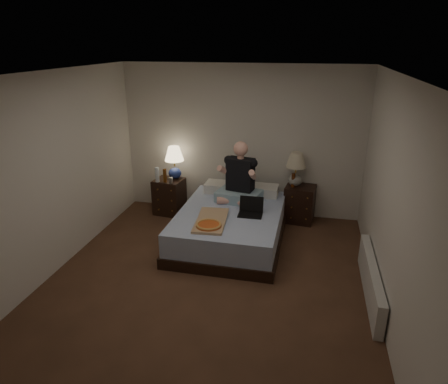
% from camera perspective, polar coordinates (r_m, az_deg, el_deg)
% --- Properties ---
extents(floor, '(4.00, 4.50, 0.00)m').
position_cam_1_polar(floor, '(5.15, -2.17, -12.41)').
color(floor, brown).
rests_on(floor, ground).
extents(ceiling, '(4.00, 4.50, 0.00)m').
position_cam_1_polar(ceiling, '(4.32, -2.63, 16.54)').
color(ceiling, white).
rests_on(ceiling, ground).
extents(wall_back, '(4.00, 0.00, 2.50)m').
position_cam_1_polar(wall_back, '(6.70, 2.46, 7.23)').
color(wall_back, silver).
rests_on(wall_back, ground).
extents(wall_front, '(4.00, 0.00, 2.50)m').
position_cam_1_polar(wall_front, '(2.71, -14.77, -15.41)').
color(wall_front, silver).
rests_on(wall_front, ground).
extents(wall_left, '(0.00, 4.50, 2.50)m').
position_cam_1_polar(wall_left, '(5.42, -23.32, 2.24)').
color(wall_left, silver).
rests_on(wall_left, ground).
extents(wall_right, '(0.00, 4.50, 2.50)m').
position_cam_1_polar(wall_right, '(4.54, 22.86, -1.12)').
color(wall_right, silver).
rests_on(wall_right, ground).
extents(bed, '(1.49, 1.97, 0.49)m').
position_cam_1_polar(bed, '(5.94, 0.87, -4.89)').
color(bed, '#5B7AB6').
rests_on(bed, floor).
extents(nightstand_left, '(0.52, 0.48, 0.61)m').
position_cam_1_polar(nightstand_left, '(6.95, -7.80, -0.61)').
color(nightstand_left, black).
rests_on(nightstand_left, floor).
extents(nightstand_right, '(0.52, 0.48, 0.61)m').
position_cam_1_polar(nightstand_right, '(6.70, 10.74, -1.65)').
color(nightstand_right, black).
rests_on(nightstand_right, floor).
extents(lamp_left, '(0.36, 0.36, 0.56)m').
position_cam_1_polar(lamp_left, '(6.82, -7.09, 4.18)').
color(lamp_left, navy).
rests_on(lamp_left, nightstand_left).
extents(lamp_right, '(0.37, 0.37, 0.56)m').
position_cam_1_polar(lamp_right, '(6.51, 10.20, 3.20)').
color(lamp_right, gray).
rests_on(lamp_right, nightstand_right).
extents(water_bottle, '(0.07, 0.07, 0.25)m').
position_cam_1_polar(water_bottle, '(6.73, -9.53, 2.44)').
color(water_bottle, white).
rests_on(water_bottle, nightstand_left).
extents(soda_can, '(0.07, 0.07, 0.10)m').
position_cam_1_polar(soda_can, '(6.65, -7.60, 1.65)').
color(soda_can, '#9C9D98').
rests_on(soda_can, nightstand_left).
extents(beer_bottle_left, '(0.06, 0.06, 0.23)m').
position_cam_1_polar(beer_bottle_left, '(6.70, -8.45, 2.34)').
color(beer_bottle_left, '#62330E').
rests_on(beer_bottle_left, nightstand_left).
extents(beer_bottle_right, '(0.06, 0.06, 0.23)m').
position_cam_1_polar(beer_bottle_right, '(6.50, 9.86, 1.66)').
color(beer_bottle_right, '#4F230B').
rests_on(beer_bottle_right, nightstand_right).
extents(person, '(0.75, 0.65, 0.93)m').
position_cam_1_polar(person, '(6.05, 2.19, 2.83)').
color(person, black).
rests_on(person, bed).
extents(laptop, '(0.34, 0.29, 0.24)m').
position_cam_1_polar(laptop, '(5.66, 3.79, -2.24)').
color(laptop, black).
rests_on(laptop, bed).
extents(pizza_box, '(0.45, 0.79, 0.08)m').
position_cam_1_polar(pizza_box, '(5.30, -2.20, -4.81)').
color(pizza_box, tan).
rests_on(pizza_box, bed).
extents(radiator, '(0.10, 1.60, 0.40)m').
position_cam_1_polar(radiator, '(5.07, 20.22, -11.76)').
color(radiator, silver).
rests_on(radiator, floor).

